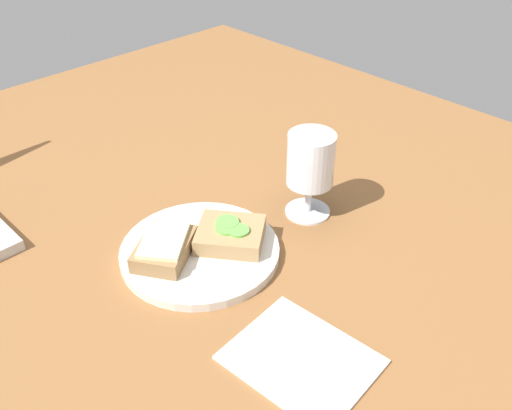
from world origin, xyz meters
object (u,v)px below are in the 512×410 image
Objects in this scene: sandwich_with_cucumber at (230,234)px; sandwich_with_cheese at (164,248)px; napkin at (301,359)px; wine_glass at (311,164)px; plate at (199,252)px.

sandwich_with_cucumber and sandwich_with_cheese have the same top height.
sandwich_with_cucumber is 21.72cm from napkin.
sandwich_with_cucumber is at bearing 173.13° from wine_glass.
wine_glass is at bearing -6.87° from sandwich_with_cucumber.
sandwich_with_cheese is (-8.37, 3.97, 0.10)cm from sandwich_with_cucumber.
wine_glass is (18.54, -3.71, 7.94)cm from plate.
plate is 1.64× the size of wine_glass.
plate is at bearing 81.07° from napkin.
sandwich_with_cucumber is 0.89× the size of wine_glass.
sandwich_with_cucumber is 15.65cm from wine_glass.
napkin is (-22.02, -18.45, -8.40)cm from wine_glass.
plate is at bearing -25.46° from sandwich_with_cheese.
sandwich_with_cheese is (-4.18, 1.99, 2.05)cm from plate.
napkin is (-3.48, -22.16, -0.46)cm from plate.
sandwich_with_cucumber reaches higher than plate.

